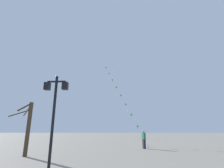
{
  "coord_description": "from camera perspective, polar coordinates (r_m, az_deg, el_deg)",
  "views": [
    {
      "loc": [
        0.04,
        -1.82,
        1.78
      ],
      "look_at": [
        -1.1,
        17.54,
        7.12
      ],
      "focal_mm": 26.68,
      "sensor_mm": 36.0,
      "label": 1
    }
  ],
  "objects": [
    {
      "name": "bare_tree",
      "position": [
        13.69,
        -26.88,
        -12.89
      ],
      "size": [
        1.32,
        1.66,
        3.75
      ],
      "color": "#423323",
      "rests_on": "ground_plane"
    },
    {
      "name": "ground_plane",
      "position": [
        21.89,
        3.46,
        -20.03
      ],
      "size": [
        160.0,
        160.0,
        0.0
      ],
      "primitive_type": "plane",
      "color": "gray"
    },
    {
      "name": "twin_lantern_lamp_post",
      "position": [
        9.11,
        -19.04,
        -5.81
      ],
      "size": [
        1.25,
        0.28,
        4.57
      ],
      "color": "black",
      "rests_on": "ground_plane"
    },
    {
      "name": "kite_flyer",
      "position": [
        17.53,
        10.85,
        -18.0
      ],
      "size": [
        0.4,
        0.62,
        1.71
      ],
      "rotation": [
        0.0,
        0.0,
        1.99
      ],
      "color": "#1E1E2D",
      "rests_on": "ground_plane"
    },
    {
      "name": "kite_train",
      "position": [
        23.17,
        3.19,
        -4.18
      ],
      "size": [
        5.48,
        8.32,
        12.27
      ],
      "color": "brown",
      "rests_on": "ground_plane"
    }
  ]
}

